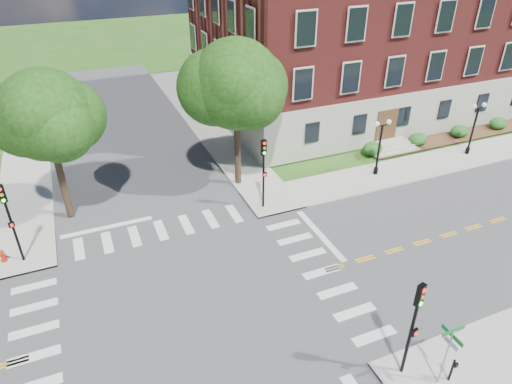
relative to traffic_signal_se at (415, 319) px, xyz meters
name	(u,v)px	position (x,y,z in m)	size (l,w,h in m)	color
ground	(193,310)	(-7.07, 6.90, -3.19)	(160.00, 160.00, 0.00)	#2B5417
road_ew	(193,310)	(-7.07, 6.90, -3.18)	(90.00, 12.00, 0.01)	#3D3D3F
road_ns	(193,310)	(-7.07, 6.90, -3.18)	(12.00, 90.00, 0.01)	#3D3D3F
sidewalk_ne	(315,139)	(8.31, 22.27, -3.13)	(34.00, 34.00, 0.12)	#9E9B93
crosswalk_east	(322,272)	(0.13, 6.90, -3.19)	(2.20, 10.20, 0.02)	silver
stop_bar_east	(320,235)	(1.73, 9.90, -3.19)	(0.40, 5.50, 0.00)	silver
main_building	(367,18)	(16.93, 28.89, 5.15)	(30.60, 22.40, 16.50)	#A19F8E
shrub_row	(458,138)	(19.93, 17.70, -3.19)	(18.00, 2.00, 1.30)	#1E4316
tree_c	(46,115)	(-12.05, 17.82, 3.72)	(5.31, 5.31, 9.47)	black
tree_d	(236,84)	(-0.61, 17.67, 4.14)	(5.90, 5.90, 10.18)	black
traffic_signal_se	(415,319)	(0.00, 0.00, 0.00)	(0.37, 0.43, 4.80)	black
traffic_signal_ne	(264,165)	(-0.25, 13.98, 0.00)	(0.33, 0.37, 4.80)	black
traffic_signal_nw	(9,214)	(-14.76, 14.10, 0.00)	(0.37, 0.44, 4.80)	black
twin_lamp_west	(380,144)	(9.28, 14.91, -0.66)	(1.36, 0.36, 4.23)	black
twin_lamp_east	(474,126)	(18.18, 14.91, -0.66)	(1.36, 0.36, 4.23)	black
street_sign_pole	(449,346)	(1.03, -1.00, -0.88)	(1.10, 1.10, 3.10)	gray
push_button_post	(452,369)	(1.52, -1.11, -2.39)	(0.14, 0.21, 1.20)	black
fire_hydrant	(3,256)	(-15.75, 14.42, -2.72)	(0.35, 0.35, 0.75)	maroon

